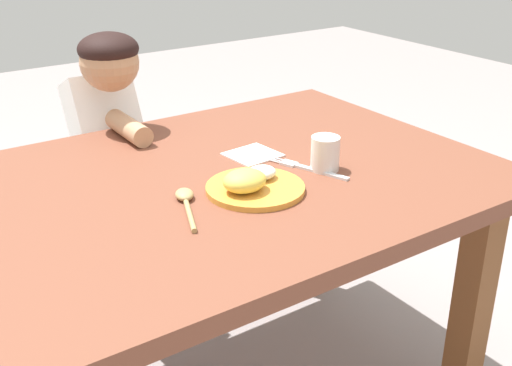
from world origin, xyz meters
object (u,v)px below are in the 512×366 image
spoon (186,200)px  drinking_cup (325,153)px  plate (252,184)px  fork (308,168)px  person (110,173)px

spoon → drinking_cup: bearing=-71.5°
plate → fork: 0.18m
drinking_cup → person: person is taller
plate → spoon: bearing=168.9°
plate → fork: bearing=9.7°
spoon → person: size_ratio=0.19×
drinking_cup → spoon: bearing=176.9°
fork → spoon: spoon is taller
plate → spoon: size_ratio=1.19×
fork → spoon: size_ratio=1.15×
drinking_cup → person: bearing=114.6°
plate → fork: plate is taller
person → plate: bearing=96.9°
plate → person: person is taller
fork → person: 0.67m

